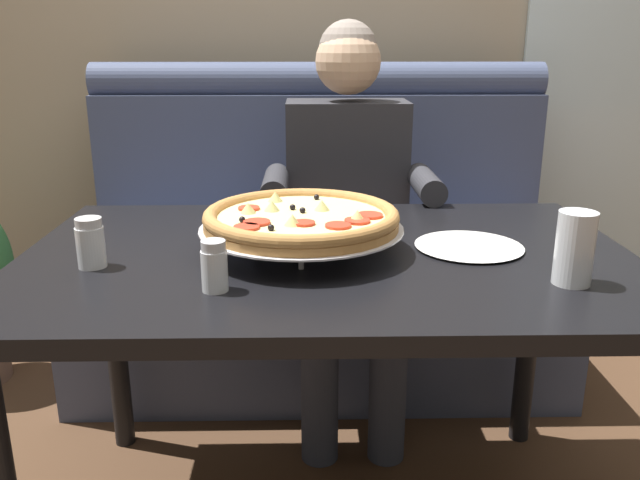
% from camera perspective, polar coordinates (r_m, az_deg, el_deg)
% --- Properties ---
extents(booth_bench, '(1.74, 0.78, 1.13)m').
position_cam_1_polar(booth_bench, '(2.46, -0.02, -2.14)').
color(booth_bench, '#424C6B').
rests_on(booth_bench, ground_plane).
extents(dining_table, '(1.39, 0.89, 0.75)m').
position_cam_1_polar(dining_table, '(1.51, 0.67, -4.07)').
color(dining_table, black).
rests_on(dining_table, ground_plane).
extents(diner_main, '(0.54, 0.64, 1.27)m').
position_cam_1_polar(diner_main, '(2.12, 2.48, 3.46)').
color(diner_main, '#2D3342').
rests_on(diner_main, ground_plane).
extents(pizza, '(0.46, 0.46, 0.11)m').
position_cam_1_polar(pizza, '(1.47, -1.65, 1.81)').
color(pizza, silver).
rests_on(pizza, dining_table).
extents(shaker_oregano, '(0.05, 0.05, 0.10)m').
position_cam_1_polar(shaker_oregano, '(1.26, -9.23, -2.59)').
color(shaker_oregano, white).
rests_on(shaker_oregano, dining_table).
extents(shaker_parmesan, '(0.06, 0.06, 0.11)m').
position_cam_1_polar(shaker_parmesan, '(1.45, -19.43, -0.54)').
color(shaker_parmesan, white).
rests_on(shaker_parmesan, dining_table).
extents(plate_near_left, '(0.25, 0.25, 0.02)m').
position_cam_1_polar(plate_near_left, '(1.55, 12.92, -0.33)').
color(plate_near_left, white).
rests_on(plate_near_left, dining_table).
extents(drinking_glass, '(0.07, 0.07, 0.15)m').
position_cam_1_polar(drinking_glass, '(1.37, 21.38, -0.97)').
color(drinking_glass, silver).
rests_on(drinking_glass, dining_table).
extents(patio_chair, '(0.41, 0.41, 0.86)m').
position_cam_1_polar(patio_chair, '(3.89, 20.60, 5.88)').
color(patio_chair, black).
rests_on(patio_chair, ground_plane).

